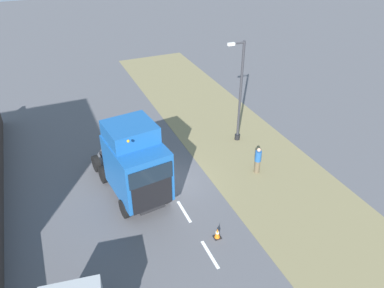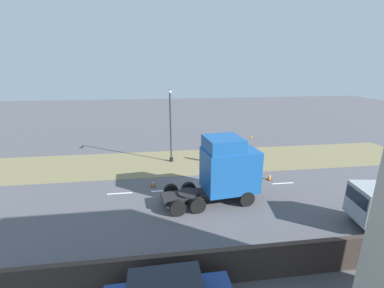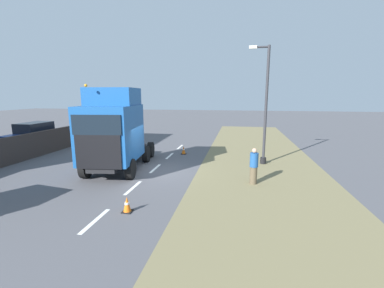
# 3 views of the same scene
# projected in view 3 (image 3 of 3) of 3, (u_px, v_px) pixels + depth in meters

# --- Properties ---
(ground_plane) EXTENTS (120.00, 120.00, 0.00)m
(ground_plane) POSITION_uv_depth(u_px,v_px,m) (151.00, 172.00, 14.18)
(ground_plane) COLOR #515156
(ground_plane) RESTS_ON ground
(grass_verge) EXTENTS (7.00, 44.00, 0.01)m
(grass_verge) POSITION_uv_depth(u_px,v_px,m) (263.00, 178.00, 13.13)
(grass_verge) COLOR olive
(grass_verge) RESTS_ON ground
(lane_markings) EXTENTS (0.16, 14.60, 0.00)m
(lane_markings) POSITION_uv_depth(u_px,v_px,m) (155.00, 168.00, 14.86)
(lane_markings) COLOR white
(lane_markings) RESTS_ON ground
(boundary_wall) EXTENTS (0.25, 24.00, 1.69)m
(boundary_wall) POSITION_uv_depth(u_px,v_px,m) (10.00, 151.00, 15.61)
(boundary_wall) COLOR #382D28
(boundary_wall) RESTS_ON ground
(lorry_cab) EXTENTS (3.34, 6.72, 4.70)m
(lorry_cab) POSITION_uv_depth(u_px,v_px,m) (114.00, 131.00, 13.74)
(lorry_cab) COLOR black
(lorry_cab) RESTS_ON ground
(parked_car) EXTENTS (1.99, 4.60, 2.12)m
(parked_car) POSITION_uv_depth(u_px,v_px,m) (35.00, 137.00, 19.75)
(parked_car) COLOR navy
(parked_car) RESTS_ON ground
(lamp_post) EXTENTS (1.30, 0.36, 6.99)m
(lamp_post) POSITION_uv_depth(u_px,v_px,m) (264.00, 112.00, 15.30)
(lamp_post) COLOR black
(lamp_post) RESTS_ON ground
(pedestrian) EXTENTS (0.39, 0.39, 1.75)m
(pedestrian) POSITION_uv_depth(u_px,v_px,m) (254.00, 167.00, 12.13)
(pedestrian) COLOR brown
(pedestrian) RESTS_ON ground
(traffic_cone_lead) EXTENTS (0.36, 0.36, 0.58)m
(traffic_cone_lead) POSITION_uv_depth(u_px,v_px,m) (127.00, 205.00, 9.28)
(traffic_cone_lead) COLOR black
(traffic_cone_lead) RESTS_ON ground
(traffic_cone_trailing) EXTENTS (0.36, 0.36, 0.58)m
(traffic_cone_trailing) POSITION_uv_depth(u_px,v_px,m) (184.00, 150.00, 18.48)
(traffic_cone_trailing) COLOR black
(traffic_cone_trailing) RESTS_ON ground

